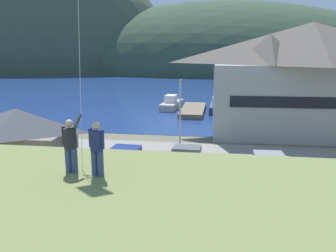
% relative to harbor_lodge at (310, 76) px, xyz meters
% --- Properties ---
extents(ground_plane, '(600.00, 600.00, 0.00)m').
position_rel_harbor_lodge_xyz_m(ground_plane, '(-12.82, -20.75, -6.34)').
color(ground_plane, '#66604C').
extents(parking_lot_pad, '(40.00, 20.00, 0.10)m').
position_rel_harbor_lodge_xyz_m(parking_lot_pad, '(-12.82, -15.75, -6.29)').
color(parking_lot_pad, gray).
rests_on(parking_lot_pad, ground).
extents(bay_water, '(360.00, 84.00, 0.03)m').
position_rel_harbor_lodge_xyz_m(bay_water, '(-12.82, 39.25, -6.32)').
color(bay_water, navy).
rests_on(bay_water, ground).
extents(far_hill_west_ridge, '(91.37, 45.41, 85.05)m').
position_rel_harbor_lodge_xyz_m(far_hill_west_ridge, '(-87.35, 93.39, -6.34)').
color(far_hill_west_ridge, '#2D3D33').
rests_on(far_hill_west_ridge, ground).
extents(far_hill_east_peak, '(123.39, 58.74, 89.21)m').
position_rel_harbor_lodge_xyz_m(far_hill_east_peak, '(-86.80, 90.83, -6.34)').
color(far_hill_east_peak, '#3D4C38').
rests_on(far_hill_east_peak, ground).
extents(far_hill_center_saddle, '(133.11, 65.66, 48.25)m').
position_rel_harbor_lodge_xyz_m(far_hill_center_saddle, '(-8.95, 94.98, -6.34)').
color(far_hill_center_saddle, '#334733').
rests_on(far_hill_center_saddle, ground).
extents(harbor_lodge, '(21.58, 11.02, 11.88)m').
position_rel_harbor_lodge_xyz_m(harbor_lodge, '(0.00, 0.00, 0.00)').
color(harbor_lodge, '#999E99').
rests_on(harbor_lodge, ground).
extents(storage_shed_near_lot, '(8.10, 5.41, 5.07)m').
position_rel_harbor_lodge_xyz_m(storage_shed_near_lot, '(-24.04, -16.25, -3.71)').
color(storage_shed_near_lot, '#756B5B').
rests_on(storage_shed_near_lot, ground).
extents(wharf_dock, '(3.20, 10.34, 0.70)m').
position_rel_harbor_lodge_xyz_m(wharf_dock, '(-13.15, 10.99, -5.99)').
color(wharf_dock, '#70604C').
rests_on(wharf_dock, ground).
extents(moored_boat_wharfside, '(2.98, 7.10, 2.16)m').
position_rel_harbor_lodge_xyz_m(moored_boat_wharfside, '(-16.60, 13.75, -5.62)').
color(moored_boat_wharfside, '#A8A399').
rests_on(moored_boat_wharfside, ground).
extents(moored_boat_outer_mooring, '(2.64, 7.94, 2.16)m').
position_rel_harbor_lodge_xyz_m(moored_boat_outer_mooring, '(-9.53, 12.92, -5.62)').
color(moored_boat_outer_mooring, navy).
rests_on(moored_boat_outer_mooring, ground).
extents(parked_car_front_row_silver, '(4.33, 2.32, 1.82)m').
position_rel_harbor_lodge_xyz_m(parked_car_front_row_silver, '(-11.30, -19.52, -5.27)').
color(parked_car_front_row_silver, black).
rests_on(parked_car_front_row_silver, parking_lot_pad).
extents(parked_car_mid_row_center, '(4.31, 2.27, 1.82)m').
position_rel_harbor_lodge_xyz_m(parked_car_mid_row_center, '(-16.47, -14.24, -5.27)').
color(parked_car_mid_row_center, navy).
rests_on(parked_car_mid_row_center, parking_lot_pad).
extents(parked_car_mid_row_near, '(4.29, 2.24, 1.82)m').
position_rel_harbor_lodge_xyz_m(parked_car_mid_row_near, '(-5.74, -14.32, -5.27)').
color(parked_car_mid_row_near, '#9EA3A8').
rests_on(parked_car_mid_row_near, parking_lot_pad).
extents(parked_car_corner_spot, '(4.31, 2.28, 1.82)m').
position_rel_harbor_lodge_xyz_m(parked_car_corner_spot, '(-5.46, -21.25, -5.27)').
color(parked_car_corner_spot, '#9EA3A8').
rests_on(parked_car_corner_spot, parking_lot_pad).
extents(parked_car_front_row_end, '(4.29, 2.24, 1.82)m').
position_rel_harbor_lodge_xyz_m(parked_car_front_row_end, '(-16.97, -20.06, -5.27)').
color(parked_car_front_row_end, navy).
rests_on(parked_car_front_row_end, parking_lot_pad).
extents(parked_car_back_row_right, '(4.30, 2.24, 1.82)m').
position_rel_harbor_lodge_xyz_m(parked_car_back_row_right, '(-11.82, -13.49, -5.27)').
color(parked_car_back_row_right, slate).
rests_on(parked_car_back_row_right, parking_lot_pad).
extents(parking_light_pole, '(0.24, 0.78, 6.61)m').
position_rel_harbor_lodge_xyz_m(parking_light_pole, '(-12.63, -10.19, -2.40)').
color(parking_light_pole, '#ADADB2').
rests_on(parking_light_pole, parking_lot_pad).
extents(person_kite_flyer, '(0.55, 0.65, 1.86)m').
position_rel_harbor_lodge_xyz_m(person_kite_flyer, '(-13.92, -30.05, 0.27)').
color(person_kite_flyer, '#384770').
rests_on(person_kite_flyer, grassy_hill_foreground).
extents(person_companion, '(0.54, 0.40, 1.74)m').
position_rel_harbor_lodge_xyz_m(person_companion, '(-12.98, -30.24, 0.25)').
color(person_companion, '#384770').
rests_on(person_companion, grassy_hill_foreground).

